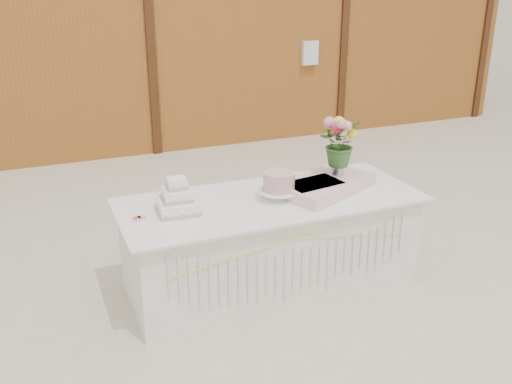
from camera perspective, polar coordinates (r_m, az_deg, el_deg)
ground at (r=4.84m, az=1.38°, el=-9.17°), size 80.00×80.00×0.00m
barn at (r=9.98m, az=-13.24°, el=16.25°), size 12.60×4.60×3.30m
cake_table at (r=4.65m, az=1.45°, el=-5.08°), size 2.40×1.00×0.77m
wedding_cake at (r=4.26m, az=-7.85°, el=-0.87°), size 0.32×0.32×0.27m
pink_cake_stand at (r=4.44m, az=2.29°, el=0.74°), size 0.31×0.31×0.23m
satin_runner at (r=4.67m, az=6.82°, el=0.70°), size 0.93×0.76×0.10m
flower_vase at (r=4.75m, az=8.22°, el=2.47°), size 0.10×0.10×0.13m
bouquet at (r=4.68m, az=8.38°, el=5.44°), size 0.44×0.43×0.38m
loose_flowers at (r=4.30m, az=-11.69°, el=-2.11°), size 0.14×0.31×0.02m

